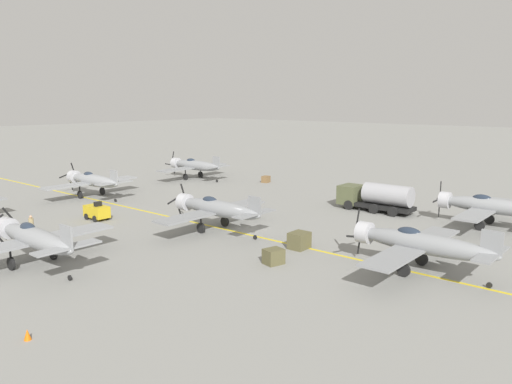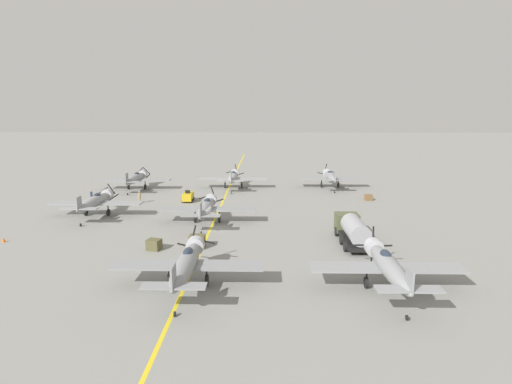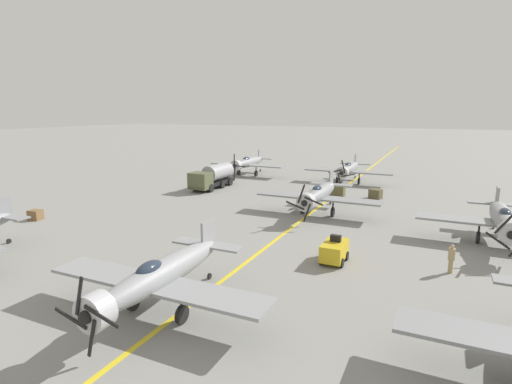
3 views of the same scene
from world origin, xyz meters
The scene contains 15 objects.
ground_plane centered at (0.00, 0.00, 0.00)m, with size 400.00×400.00×0.00m, color gray.
taxiway_stripe centered at (0.00, 0.00, 0.00)m, with size 0.30×160.00×0.01m, color yellow.
airplane_near_center centered at (0.24, -15.90, 2.01)m, with size 12.00×9.98×3.76m.
airplane_far_center centered at (0.82, 24.39, 2.01)m, with size 12.00×9.98×3.75m.
airplane_far_right centered at (18.15, 25.27, 2.01)m, with size 12.00×9.98×3.77m.
airplane_mid_left centered at (-15.78, 5.10, 2.01)m, with size 12.00×9.98×3.65m.
airplane_mid_center centered at (-0.76, 2.19, 2.01)m, with size 12.00×9.98×3.73m.
airplane_near_right centered at (15.86, -16.08, 2.01)m, with size 12.00×9.98×3.80m.
fuel_tanker centered at (15.56, -4.97, 1.51)m, with size 2.67×8.00×2.98m.
tow_tractor centered at (-5.28, 13.93, 0.79)m, with size 1.57×2.60×1.79m.
ground_crew_inspecting centered at (-12.31, 12.69, 1.01)m, with size 0.40×0.40×1.85m.
supply_crate_by_tanker centered at (-0.49, -6.65, 0.65)m, with size 1.55×1.29×1.29m, color brown.
supply_crate_mid_lane centered at (-4.70, -7.41, 0.54)m, with size 1.30×1.09×1.09m, color brown.
supply_crate_outboard centered at (22.44, 15.29, 0.46)m, with size 1.10×0.91×0.91m, color brown.
traffic_cone centered at (-21.34, -5.36, 0.28)m, with size 0.36×0.36×0.55m, color orange.
Camera 1 is at (-31.35, -28.27, 11.43)m, focal length 35.00 mm.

